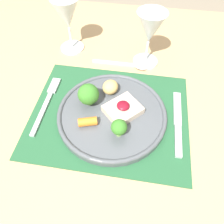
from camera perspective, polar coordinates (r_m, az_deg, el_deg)
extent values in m
plane|color=gray|center=(1.30, -0.30, -21.38)|extent=(8.00, 8.00, 0.00)
cube|color=tan|center=(0.60, -0.61, -1.50)|extent=(1.31, 1.20, 0.03)
cylinder|color=tan|center=(1.40, -21.16, 9.99)|extent=(0.06, 0.06, 0.74)
cube|color=#235633|center=(0.59, -0.62, -0.56)|extent=(0.42, 0.34, 0.00)
cylinder|color=#4C5156|center=(0.58, 0.00, -0.72)|extent=(0.29, 0.29, 0.02)
torus|color=#4C5156|center=(0.57, 0.00, -0.24)|extent=(0.29, 0.29, 0.01)
cube|color=beige|center=(0.57, 2.84, 0.65)|extent=(0.11, 0.11, 0.02)
ellipsoid|color=maroon|center=(0.55, 2.91, 1.71)|extent=(0.03, 0.03, 0.01)
cylinder|color=#84B256|center=(0.53, 1.79, -5.32)|extent=(0.01, 0.01, 0.02)
sphere|color=#387A28|center=(0.51, 1.86, -3.98)|extent=(0.04, 0.04, 0.04)
cylinder|color=#84B256|center=(0.59, -5.95, 2.78)|extent=(0.01, 0.01, 0.02)
sphere|color=#387A28|center=(0.57, -6.19, 4.63)|extent=(0.06, 0.06, 0.06)
cylinder|color=orange|center=(0.55, -6.36, -2.53)|extent=(0.05, 0.03, 0.02)
ellipsoid|color=tan|center=(0.61, -0.43, 6.52)|extent=(0.06, 0.06, 0.04)
cube|color=#B2B2B7|center=(0.62, -17.79, -0.25)|extent=(0.01, 0.15, 0.01)
cube|color=#B2B2B7|center=(0.68, -14.87, 6.64)|extent=(0.02, 0.06, 0.01)
cube|color=#B2B2B7|center=(0.56, 16.89, -7.13)|extent=(0.02, 0.09, 0.01)
cube|color=#B2B2B7|center=(0.62, 16.69, 0.98)|extent=(0.02, 0.11, 0.00)
cube|color=#B2B2B7|center=(0.73, 0.48, 12.65)|extent=(0.14, 0.01, 0.01)
ellipsoid|color=#B2B2B7|center=(0.72, 7.87, 12.03)|extent=(0.05, 0.04, 0.02)
cylinder|color=white|center=(0.75, 8.67, 12.95)|extent=(0.08, 0.08, 0.01)
cylinder|color=white|center=(0.72, 9.05, 15.30)|extent=(0.01, 0.01, 0.07)
cone|color=white|center=(0.68, 9.99, 20.82)|extent=(0.09, 0.09, 0.09)
cylinder|color=white|center=(0.81, -10.29, 16.25)|extent=(0.08, 0.08, 0.01)
cylinder|color=white|center=(0.79, -10.73, 18.56)|extent=(0.01, 0.01, 0.07)
cone|color=white|center=(0.74, -11.77, 23.85)|extent=(0.09, 0.09, 0.09)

